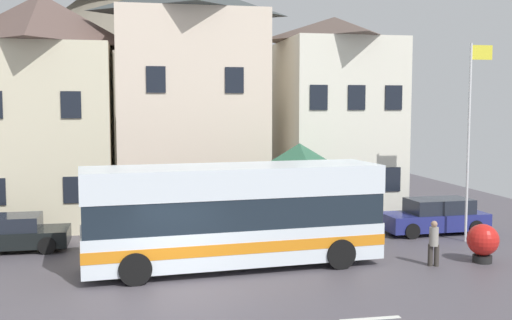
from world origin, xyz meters
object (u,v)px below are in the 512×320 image
Objects in this scene: townhouse_03 at (333,116)px; public_bench at (317,219)px; pedestrian_01 at (371,222)px; parked_car_00 at (10,233)px; flagpole at (470,129)px; bus_shelter at (299,163)px; pedestrian_00 at (434,242)px; townhouse_01 at (44,110)px; townhouse_02 at (191,103)px; parked_car_02 at (436,216)px; harbour_buoy at (483,241)px; transit_bus at (233,216)px; hilltop_castle at (122,68)px.

townhouse_03 is 6.22× the size of public_bench.
parked_car_00 is at bearing 173.44° from pedestrian_01.
flagpole is (3.93, -0.27, 3.62)m from pedestrian_01.
pedestrian_01 is at bearing 176.10° from flagpole.
bus_shelter is (-3.31, -5.83, -1.73)m from townhouse_03.
parked_car_00 is (-11.01, 0.38, -2.48)m from bus_shelter.
pedestrian_00 is 0.20× the size of flagpole.
pedestrian_00 is 5.80m from flagpole.
townhouse_01 is at bearing 161.07° from public_bench.
pedestrian_00 is (0.10, -10.52, -4.05)m from townhouse_03.
townhouse_02 reaches higher than parked_car_02.
harbour_buoy is at bearing -47.00° from townhouse_02.
townhouse_02 reaches higher than bus_shelter.
pedestrian_00 is 0.99× the size of public_bench.
flagpole is at bearing 46.03° from pedestrian_00.
parked_car_00 is 2.68× the size of pedestrian_00.
townhouse_01 is at bearing -20.74° from parked_car_02.
harbour_buoy is (4.01, -6.35, 0.27)m from public_bench.
public_bench is 7.52m from harbour_buoy.
public_bench is (-4.75, 1.54, -0.24)m from parked_car_02.
harbour_buoy is (8.50, -1.08, -0.97)m from transit_bus.
flagpole is (13.91, -27.69, -3.89)m from hilltop_castle.
pedestrian_01 is (2.59, -1.19, -2.28)m from bus_shelter.
hilltop_castle reaches higher than public_bench.
townhouse_01 reaches higher than harbour_buoy.
transit_bus is at bearing -82.01° from hilltop_castle.
townhouse_02 is 1.09× the size of transit_bus.
hilltop_castle is at bearing 109.50° from public_bench.
bus_shelter is 0.95× the size of parked_car_00.
townhouse_02 is 2.66× the size of parked_car_00.
parked_car_02 is (9.88, -4.98, -4.78)m from townhouse_02.
parked_car_02 reaches higher than harbour_buoy.
townhouse_01 reaches higher than pedestrian_01.
harbour_buoy is (1.98, -10.40, -4.12)m from townhouse_03.
pedestrian_00 is at bearing -37.14° from townhouse_01.
townhouse_02 reaches higher than pedestrian_01.
townhouse_01 is 17.91m from pedestrian_00.
harbour_buoy is (-1.24, -3.12, -3.73)m from flagpole.
pedestrian_01 is (13.61, -1.57, 0.21)m from parked_car_00.
parked_car_02 is at bearing 61.96° from pedestrian_00.
bus_shelter is 3.65m from pedestrian_01.
townhouse_02 is at bearing 133.00° from harbour_buoy.
hilltop_castle is at bearing 81.49° from townhouse_01.
pedestrian_01 is 1.15× the size of harbour_buoy.
parked_car_02 is (13.41, -25.99, -7.65)m from hilltop_castle.
bus_shelter is at bearing -119.62° from townhouse_03.
public_bench is at bearing 113.89° from pedestrian_01.
townhouse_01 is 20.91m from hilltop_castle.
townhouse_03 reaches higher than bus_shelter.
townhouse_02 is 7.02× the size of public_bench.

